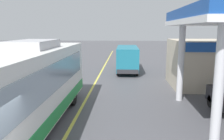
{
  "coord_description": "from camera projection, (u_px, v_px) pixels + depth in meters",
  "views": [
    {
      "loc": [
        2.27,
        -4.27,
        4.15
      ],
      "look_at": [
        1.5,
        10.0,
        1.6
      ],
      "focal_mm": 36.64,
      "sensor_mm": 36.0,
      "label": 1
    }
  ],
  "objects": [
    {
      "name": "ground",
      "position": [
        103.0,
        68.0,
        24.71
      ],
      "size": [
        120.0,
        120.0,
        0.0
      ],
      "primitive_type": "plane",
      "color": "#4C4C51"
    },
    {
      "name": "coach_bus_main",
      "position": [
        26.0,
        90.0,
        9.23
      ],
      "size": [
        2.6,
        11.04,
        3.69
      ],
      "color": "white",
      "rests_on": "ground"
    },
    {
      "name": "lane_divider_stripe",
      "position": [
        98.0,
        78.0,
        19.8
      ],
      "size": [
        0.16,
        50.0,
        0.01
      ],
      "primitive_type": "cube",
      "color": "#D8CC4C",
      "rests_on": "ground"
    },
    {
      "name": "minibus_opposing_lane",
      "position": [
        127.0,
        57.0,
        22.55
      ],
      "size": [
        2.04,
        6.13,
        2.44
      ],
      "color": "teal",
      "rests_on": "ground"
    }
  ]
}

